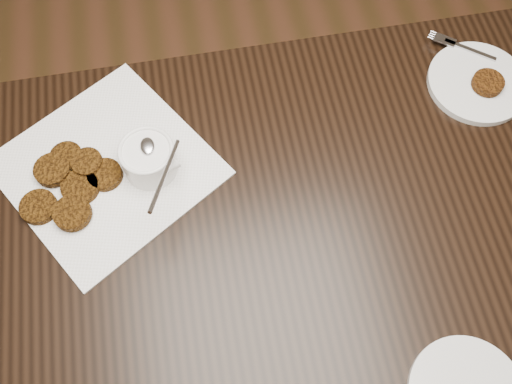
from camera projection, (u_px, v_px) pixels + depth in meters
floor at (267, 335)px, 1.61m from camera, size 4.00×4.00×0.00m
table at (264, 293)px, 1.28m from camera, size 1.26×0.81×0.75m
napkin at (107, 168)px, 0.99m from camera, size 0.45×0.45×0.00m
sauce_ramekin at (145, 149)px, 0.93m from camera, size 0.16×0.16×0.13m
patty_cluster at (69, 179)px, 0.97m from camera, size 0.27×0.27×0.02m
plate_with_patty at (479, 80)px, 1.06m from camera, size 0.27×0.27×0.03m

